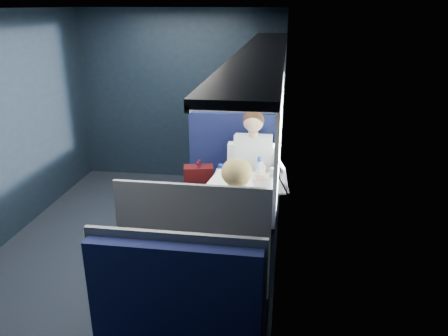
# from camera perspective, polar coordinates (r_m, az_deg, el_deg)

# --- Properties ---
(ground) EXTENTS (2.80, 4.20, 0.01)m
(ground) POSITION_cam_1_polar(r_m,az_deg,el_deg) (4.56, -11.47, -10.73)
(ground) COLOR black
(room_shell) EXTENTS (3.00, 4.40, 2.40)m
(room_shell) POSITION_cam_1_polar(r_m,az_deg,el_deg) (4.00, -12.65, 7.72)
(room_shell) COLOR black
(room_shell) RESTS_ON ground
(table) EXTENTS (0.62, 1.00, 0.74)m
(table) POSITION_cam_1_polar(r_m,az_deg,el_deg) (4.03, 1.87, -3.91)
(table) COLOR #54565E
(table) RESTS_ON ground
(seat_bay_near) EXTENTS (1.04, 0.62, 1.26)m
(seat_bay_near) POSITION_cam_1_polar(r_m,az_deg,el_deg) (4.94, 0.71, -2.20)
(seat_bay_near) COLOR #0C1138
(seat_bay_near) RESTS_ON ground
(seat_bay_far) EXTENTS (1.04, 0.62, 1.26)m
(seat_bay_far) POSITION_cam_1_polar(r_m,az_deg,el_deg) (3.42, -2.99, -13.60)
(seat_bay_far) COLOR #0C1138
(seat_bay_far) RESTS_ON ground
(seat_row_front) EXTENTS (1.04, 0.51, 1.16)m
(seat_row_front) POSITION_cam_1_polar(r_m,az_deg,el_deg) (5.80, 2.03, 1.22)
(seat_row_front) COLOR #0C1138
(seat_row_front) RESTS_ON ground
(man) EXTENTS (0.53, 0.56, 1.32)m
(man) POSITION_cam_1_polar(r_m,az_deg,el_deg) (4.65, 3.67, 0.21)
(man) COLOR black
(man) RESTS_ON ground
(woman) EXTENTS (0.53, 0.56, 1.32)m
(woman) POSITION_cam_1_polar(r_m,az_deg,el_deg) (3.36, 1.68, -7.93)
(woman) COLOR black
(woman) RESTS_ON ground
(papers) EXTENTS (0.65, 0.85, 0.01)m
(papers) POSITION_cam_1_polar(r_m,az_deg,el_deg) (4.08, 1.44, -2.38)
(papers) COLOR white
(papers) RESTS_ON table
(laptop) EXTENTS (0.33, 0.39, 0.26)m
(laptop) POSITION_cam_1_polar(r_m,az_deg,el_deg) (4.04, 6.70, -1.68)
(laptop) COLOR silver
(laptop) RESTS_ON table
(bottle_small) EXTENTS (0.07, 0.07, 0.24)m
(bottle_small) POSITION_cam_1_polar(r_m,az_deg,el_deg) (4.19, 4.62, -0.28)
(bottle_small) COLOR silver
(bottle_small) RESTS_ON table
(cup) EXTENTS (0.06, 0.06, 0.08)m
(cup) POSITION_cam_1_polar(r_m,az_deg,el_deg) (4.35, 6.40, -0.48)
(cup) COLOR white
(cup) RESTS_ON table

